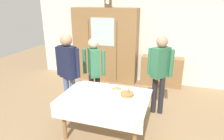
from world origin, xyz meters
TOP-DOWN VIEW (x-y plane):
  - ground_plane at (0.00, 0.00)m, footprint 12.00×12.00m
  - back_wall at (0.00, 2.65)m, footprint 6.40×0.10m
  - dining_table at (0.00, -0.23)m, footprint 1.54×1.06m
  - wall_cabinet at (-0.90, 2.35)m, footprint 1.93×0.46m
  - mantel_clock at (-0.80, 2.35)m, footprint 0.18×0.11m
  - bookshelf_low at (0.79, 2.41)m, footprint 1.15×0.35m
  - book_stack at (0.79, 2.41)m, footprint 0.15×0.19m
  - tea_cup_far_right at (-0.25, -0.26)m, footprint 0.13×0.13m
  - tea_cup_far_left at (-0.59, -0.03)m, footprint 0.13×0.13m
  - tea_cup_center at (-0.42, -0.54)m, footprint 0.13×0.13m
  - bread_basket at (0.37, -0.08)m, footprint 0.24×0.24m
  - pastry_plate at (0.12, 0.09)m, footprint 0.28×0.28m
  - spoon_mid_right at (-0.54, 0.14)m, footprint 0.12×0.02m
  - spoon_mid_left at (0.02, -0.31)m, footprint 0.12×0.02m
  - spoon_near_right at (-0.32, -0.06)m, footprint 0.12×0.02m
  - person_behind_table_left at (-0.54, 0.60)m, footprint 0.52×0.41m
  - person_behind_table_right at (0.84, 0.84)m, footprint 0.52×0.41m
  - person_near_right_end at (-0.93, 0.18)m, footprint 0.52×0.32m

SIDE VIEW (x-z plane):
  - ground_plane at x=0.00m, z-range 0.00..0.00m
  - bookshelf_low at x=0.79m, z-range 0.00..0.85m
  - dining_table at x=0.00m, z-range 0.28..1.05m
  - spoon_mid_right at x=-0.54m, z-range 0.77..0.78m
  - spoon_mid_left at x=0.02m, z-range 0.77..0.78m
  - spoon_near_right at x=-0.32m, z-range 0.77..0.78m
  - pastry_plate at x=0.12m, z-range 0.76..0.81m
  - tea_cup_far_right at x=-0.25m, z-range 0.77..0.83m
  - tea_cup_far_left at x=-0.59m, z-range 0.77..0.83m
  - tea_cup_center at x=-0.42m, z-range 0.77..0.83m
  - bread_basket at x=0.37m, z-range 0.73..0.89m
  - book_stack at x=0.79m, z-range 0.85..0.94m
  - person_behind_table_left at x=-0.54m, z-range 0.18..1.80m
  - person_behind_table_right at x=0.84m, z-range 0.19..1.90m
  - person_near_right_end at x=-0.93m, z-range 0.20..1.97m
  - wall_cabinet at x=-0.90m, z-range 0.00..2.17m
  - back_wall at x=0.00m, z-range 0.00..2.70m
  - mantel_clock at x=-0.80m, z-range 2.17..2.41m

